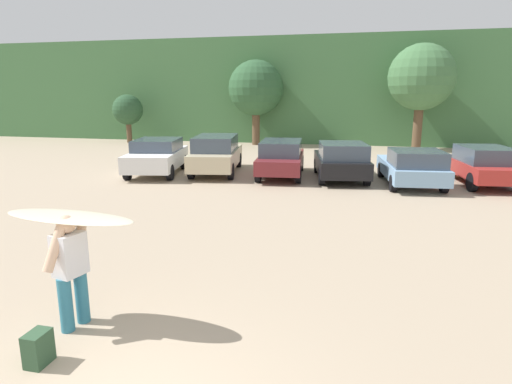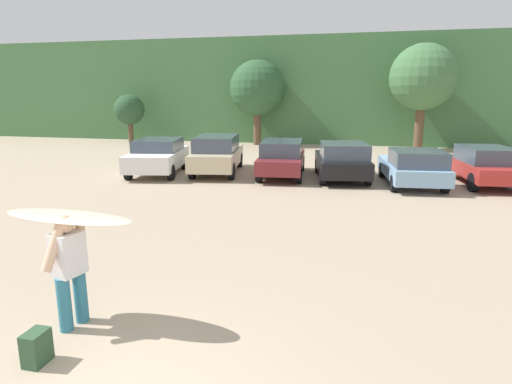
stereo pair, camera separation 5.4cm
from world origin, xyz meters
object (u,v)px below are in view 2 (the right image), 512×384
parked_car_red (484,165)px  backpack_dropped (37,348)px  surfboard_cream (67,217)px  parked_car_champagne (217,153)px  parked_car_maroon (282,157)px  parked_car_white (158,156)px  parked_car_sky_blue (413,167)px  parked_car_black (342,160)px  person_adult (69,265)px

parked_car_red → backpack_dropped: 16.24m
backpack_dropped → surfboard_cream: bearing=98.8°
parked_car_champagne → parked_car_maroon: bearing=-101.9°
parked_car_maroon → backpack_dropped: (-0.77, -13.74, -0.60)m
parked_car_red → surfboard_cream: 15.48m
parked_car_white → parked_car_champagne: bearing=-82.8°
parked_car_maroon → parked_car_sky_blue: bearing=-104.1°
parked_car_white → parked_car_red: bearing=-98.2°
parked_car_sky_blue → parked_car_red: (2.67, 0.80, 0.06)m
parked_car_black → person_adult: size_ratio=2.54×
person_adult → backpack_dropped: size_ratio=3.86×
parked_car_black → parked_car_sky_blue: (2.69, -0.62, -0.06)m
parked_car_white → parked_car_sky_blue: bearing=-101.7°
parked_car_sky_blue → surfboard_cream: size_ratio=2.02×
parked_car_sky_blue → parked_car_red: size_ratio=1.04×
parked_car_champagne → parked_car_white: bearing=98.9°
parked_car_maroon → person_adult: size_ratio=2.61×
parked_car_maroon → person_adult: person_adult is taller
parked_car_maroon → parked_car_black: parked_car_black is taller
parked_car_red → person_adult: (-8.76, -12.80, 0.19)m
parked_car_red → surfboard_cream: surfboard_cream is taller
person_adult → parked_car_maroon: bearing=-81.4°
parked_car_black → parked_car_red: (5.36, 0.18, -0.01)m
parked_car_sky_blue → backpack_dropped: parked_car_sky_blue is taller
parked_car_black → parked_car_red: size_ratio=1.03×
parked_car_maroon → parked_car_red: parked_car_maroon is taller
parked_car_red → surfboard_cream: (-8.80, -12.70, 0.89)m
parked_car_white → backpack_dropped: parked_car_white is taller
person_adult → backpack_dropped: 1.22m
parked_car_white → surfboard_cream: 12.83m
parked_car_champagne → parked_car_red: 10.80m
parked_car_red → backpack_dropped: size_ratio=9.53×
parked_car_maroon → backpack_dropped: bearing=171.4°
parked_car_white → parked_car_red: 13.26m
parked_car_white → parked_car_champagne: 2.58m
person_adult → backpack_dropped: (0.13, -0.94, -0.76)m
parked_car_maroon → person_adult: bearing=170.6°
parked_car_white → person_adult: bearing=-170.9°
parked_car_red → surfboard_cream: bearing=137.9°
parked_car_champagne → parked_car_black: size_ratio=1.12×
parked_car_white → parked_car_black: size_ratio=1.02×
parked_car_white → parked_car_champagne: size_ratio=0.91×
person_adult → surfboard_cream: 0.71m
parked_car_white → person_adult: person_adult is taller
parked_car_red → surfboard_cream: size_ratio=1.95×
parked_car_champagne → parked_car_black: parked_car_champagne is taller
parked_car_sky_blue → parked_car_black: bearing=71.2°
backpack_dropped → parked_car_sky_blue: bearing=65.3°
parked_car_white → person_adult: (4.48, -12.11, 0.17)m
parked_car_white → parked_car_red: size_ratio=1.05×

